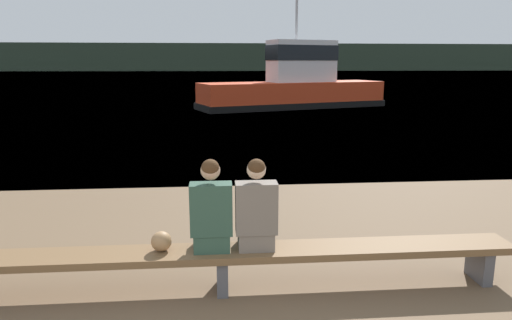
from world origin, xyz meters
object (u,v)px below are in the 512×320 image
at_px(bench_main, 222,257).
at_px(person_right, 256,211).
at_px(person_left, 211,212).
at_px(tugboat_red, 295,87).
at_px(shopping_bag, 161,241).

bearing_deg(bench_main, person_right, 0.18).
xyz_separation_m(person_left, tugboat_red, (4.42, 20.66, 0.24)).
distance_m(person_right, shopping_bag, 1.08).
bearing_deg(person_right, tugboat_red, 79.22).
distance_m(shopping_bag, tugboat_red, 21.23).
relative_size(person_right, tugboat_red, 0.09).
relative_size(shopping_bag, tugboat_red, 0.02).
height_order(bench_main, shopping_bag, shopping_bag).
xyz_separation_m(person_right, shopping_bag, (-1.03, 0.03, -0.33)).
xyz_separation_m(person_right, tugboat_red, (3.94, 20.66, 0.24)).
height_order(person_left, person_right, person_left).
bearing_deg(tugboat_red, shopping_bag, 147.74).
height_order(bench_main, person_left, person_left).
relative_size(person_left, tugboat_red, 0.09).
height_order(person_left, tugboat_red, tugboat_red).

